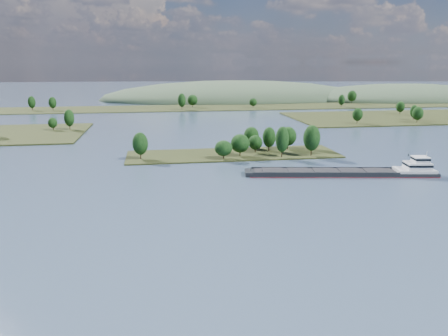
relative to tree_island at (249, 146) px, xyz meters
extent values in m
plane|color=#34435A|center=(-7.43, -58.96, -4.30)|extent=(1800.00, 1800.00, 0.00)
cube|color=black|center=(-7.43, 1.04, -4.30)|extent=(100.00, 30.00, 1.20)
cylinder|color=black|center=(13.10, -10.26, -1.37)|extent=(0.50, 0.50, 4.65)
ellipsoid|color=black|center=(13.10, -10.26, 4.54)|extent=(6.17, 6.17, 11.96)
cylinder|color=black|center=(3.95, 13.26, -1.93)|extent=(0.50, 0.50, 3.54)
ellipsoid|color=black|center=(3.95, 13.26, 2.58)|extent=(7.79, 7.79, 9.11)
cylinder|color=black|center=(-5.23, -4.54, -2.03)|extent=(0.50, 0.50, 3.34)
ellipsoid|color=black|center=(-5.23, -4.54, 2.23)|extent=(8.84, 8.84, 8.60)
cylinder|color=black|center=(3.67, 2.76, -2.34)|extent=(0.50, 0.50, 2.72)
ellipsoid|color=black|center=(3.67, 2.76, 1.12)|extent=(6.81, 6.81, 6.99)
cylinder|color=black|center=(-13.79, -9.42, -2.33)|extent=(0.50, 0.50, 2.74)
ellipsoid|color=black|center=(-13.79, -9.42, 1.16)|extent=(8.07, 8.07, 7.05)
cylinder|color=black|center=(-50.60, -4.01, -1.72)|extent=(0.50, 0.50, 3.97)
ellipsoid|color=black|center=(-50.60, -4.01, 3.33)|extent=(6.99, 6.99, 10.20)
cylinder|color=black|center=(10.91, 4.62, -1.76)|extent=(0.50, 0.50, 3.87)
ellipsoid|color=black|center=(10.91, 4.62, 3.16)|extent=(6.44, 6.44, 9.96)
cylinder|color=black|center=(32.24, 5.19, -1.80)|extent=(0.50, 0.50, 3.80)
ellipsoid|color=black|center=(32.24, 5.19, 3.03)|extent=(6.37, 6.37, 9.76)
cylinder|color=black|center=(27.53, -9.11, -1.35)|extent=(0.50, 0.50, 4.70)
ellipsoid|color=black|center=(27.53, -9.11, 4.63)|extent=(7.88, 7.88, 12.09)
cylinder|color=black|center=(21.28, 7.29, -1.83)|extent=(0.50, 0.50, 3.73)
ellipsoid|color=black|center=(21.28, 7.29, 2.90)|extent=(8.42, 8.42, 9.59)
cylinder|color=black|center=(-97.94, 91.47, -1.37)|extent=(0.50, 0.50, 4.25)
ellipsoid|color=black|center=(-97.94, 91.47, 4.04)|extent=(6.49, 6.49, 10.94)
cylinder|color=black|center=(-108.15, 90.97, -2.19)|extent=(0.50, 0.50, 2.61)
ellipsoid|color=black|center=(-108.15, 90.97, 1.13)|extent=(5.70, 5.70, 6.72)
cylinder|color=black|center=(97.52, 89.81, -1.71)|extent=(0.50, 0.50, 3.57)
ellipsoid|color=black|center=(97.52, 89.81, 2.82)|extent=(7.18, 7.18, 9.18)
cylinder|color=black|center=(141.96, 87.20, -1.64)|extent=(0.50, 0.50, 3.72)
ellipsoid|color=black|center=(141.96, 87.20, 3.09)|extent=(7.85, 7.85, 9.57)
cylinder|color=black|center=(147.90, 101.40, -1.66)|extent=(0.50, 0.50, 3.68)
ellipsoid|color=black|center=(147.90, 101.40, 3.02)|extent=(5.74, 5.74, 9.46)
cylinder|color=black|center=(157.90, 136.92, -1.74)|extent=(0.50, 0.50, 3.51)
ellipsoid|color=black|center=(157.90, 136.92, 2.72)|extent=(7.14, 7.14, 9.03)
cube|color=black|center=(-7.43, 221.04, -4.30)|extent=(900.00, 60.00, 1.20)
cylinder|color=black|center=(-152.67, 217.59, -1.58)|extent=(0.50, 0.50, 4.24)
ellipsoid|color=black|center=(-152.67, 217.59, 3.82)|extent=(6.59, 6.59, 10.91)
cylinder|color=black|center=(135.21, 202.87, -1.72)|extent=(0.50, 0.50, 3.96)
ellipsoid|color=black|center=(135.21, 202.87, 3.32)|extent=(6.16, 6.16, 10.19)
cylinder|color=black|center=(-7.33, 223.58, -1.70)|extent=(0.50, 0.50, 3.99)
ellipsoid|color=black|center=(-7.33, 223.58, 3.37)|extent=(9.89, 9.89, 10.25)
cylinder|color=black|center=(161.81, 237.18, -1.47)|extent=(0.50, 0.50, 4.45)
ellipsoid|color=black|center=(161.81, 237.18, 4.19)|extent=(9.48, 9.48, 11.45)
cylinder|color=black|center=(-134.29, 214.91, -1.71)|extent=(0.50, 0.50, 3.97)
ellipsoid|color=black|center=(-134.29, 214.91, 3.34)|extent=(6.93, 6.93, 10.22)
cylinder|color=black|center=(49.78, 211.95, -2.23)|extent=(0.50, 0.50, 2.94)
ellipsoid|color=black|center=(49.78, 211.95, 1.51)|extent=(7.40, 7.40, 7.56)
cylinder|color=black|center=(-18.87, 204.47, -1.28)|extent=(0.50, 0.50, 4.84)
ellipsoid|color=black|center=(-18.87, 204.47, 4.87)|extent=(7.13, 7.13, 12.44)
ellipsoid|color=#32452F|center=(252.57, 291.04, -4.30)|extent=(260.00, 140.00, 36.00)
ellipsoid|color=#32452F|center=(52.57, 321.04, -4.30)|extent=(320.00, 160.00, 44.00)
cube|color=black|center=(28.02, -43.09, -3.85)|extent=(73.06, 20.52, 1.99)
cube|color=maroon|center=(28.02, -43.09, -4.25)|extent=(73.27, 20.73, 0.23)
cube|color=black|center=(21.57, -37.55, -2.58)|extent=(55.56, 9.32, 0.73)
cube|color=black|center=(20.15, -46.32, -2.58)|extent=(55.56, 9.32, 0.73)
cube|color=black|center=(20.86, -41.93, -2.71)|extent=(55.01, 16.73, 0.27)
cube|color=black|center=(1.17, -38.75, -2.44)|extent=(9.24, 8.64, 0.32)
cube|color=black|center=(11.01, -40.34, -2.44)|extent=(9.24, 8.64, 0.32)
cube|color=black|center=(20.86, -41.93, -2.44)|extent=(9.24, 8.64, 0.32)
cube|color=black|center=(30.71, -43.52, -2.44)|extent=(9.24, 8.64, 0.32)
cube|color=black|center=(40.55, -45.11, -2.44)|extent=(9.24, 8.64, 0.32)
cube|color=black|center=(-8.23, -37.23, -3.48)|extent=(3.99, 8.49, 1.81)
cylinder|color=black|center=(-7.34, -37.38, -2.21)|extent=(0.25, 0.25, 1.99)
cube|color=silver|center=(55.77, -47.57, -2.30)|extent=(15.71, 10.91, 1.09)
cube|color=silver|center=(56.67, -47.72, -0.49)|extent=(10.11, 8.61, 2.72)
cube|color=black|center=(56.67, -47.72, -0.13)|extent=(10.32, 8.82, 0.82)
cube|color=silver|center=(57.56, -47.86, 1.87)|extent=(6.24, 6.24, 1.99)
cube|color=black|center=(57.56, -47.86, 2.23)|extent=(6.45, 6.45, 0.73)
cube|color=silver|center=(57.56, -47.86, 2.96)|extent=(6.65, 6.65, 0.18)
cylinder|color=silver|center=(59.80, -48.22, 4.04)|extent=(0.21, 0.21, 2.36)
cylinder|color=black|center=(54.42, -44.60, 3.14)|extent=(0.52, 0.52, 1.09)
camera|label=1|loc=(-43.58, -199.08, 38.60)|focal=35.00mm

